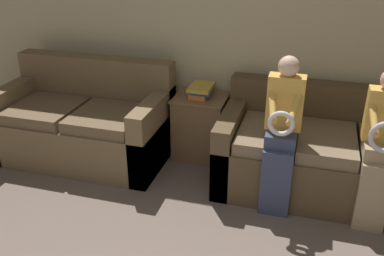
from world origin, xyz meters
TOP-DOWN VIEW (x-y plane):
  - wall_back at (0.00, 3.06)m, footprint 6.80×0.06m
  - couch_main at (0.95, 2.50)m, footprint 1.83×0.97m
  - couch_side at (-1.39, 2.46)m, footprint 1.68×0.91m
  - child_left_seated at (0.58, 2.10)m, footprint 0.29×0.37m
  - child_right_seated at (1.31, 2.10)m, footprint 0.27×0.37m
  - side_shelf at (-0.26, 2.78)m, footprint 0.51×0.46m
  - book_stack at (-0.26, 2.78)m, footprint 0.21×0.31m

SIDE VIEW (x-z plane):
  - couch_main at x=0.95m, z-range -0.11..0.76m
  - side_shelf at x=-0.26m, z-range 0.01..0.65m
  - couch_side at x=-1.39m, z-range -0.14..0.82m
  - child_right_seated at x=1.31m, z-range 0.07..1.30m
  - child_left_seated at x=0.58m, z-range 0.06..1.34m
  - book_stack at x=-0.26m, z-range 0.65..0.77m
  - wall_back at x=0.00m, z-range 0.00..2.55m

